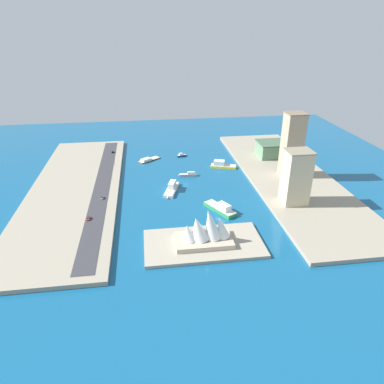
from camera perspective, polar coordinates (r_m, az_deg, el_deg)
The scene contains 20 objects.
ground_plane at distance 295.60m, azimuth -1.03°, elevation 1.26°, with size 440.00×440.00×0.00m, color #145684.
quay_west at distance 317.69m, azimuth 15.37°, elevation 2.39°, with size 70.00×240.00×2.83m, color #9E937F.
quay_east at distance 299.08m, azimuth -18.47°, elevation 0.45°, with size 70.00×240.00×2.83m, color #9E937F.
peninsula_point at distance 217.13m, azimuth 1.88°, elevation -8.38°, with size 72.30×38.26×2.00m, color #A89E89.
road_strip at distance 294.99m, azimuth -14.40°, elevation 0.97°, with size 12.70×228.00×0.15m, color #38383D.
patrol_launch_navy at distance 358.14m, azimuth -1.69°, elevation 5.99°, with size 10.62×5.01×3.65m.
ferry_yellow_fast at distance 331.29m, azimuth 4.87°, elevation 4.42°, with size 25.48×14.94×6.55m.
barge_flat_brown at distance 349.18m, azimuth -7.15°, elevation 5.23°, with size 22.69×19.63×3.06m.
ferry_white_commuter at distance 283.68m, azimuth -3.32°, elevation 0.63°, with size 15.16×29.01×7.02m.
yacht_sleek_gray at distance 311.08m, azimuth -0.59°, elevation 2.86°, with size 17.26×4.27×3.96m.
ferry_green_doubledeck at distance 253.67m, azimuth 4.67°, elevation -2.64°, with size 20.76×28.58×7.10m.
apartment_midrise_tan at distance 308.76m, azimuth 15.97°, elevation 7.35°, with size 16.04×15.31×54.52m.
office_block_beige at distance 262.41m, azimuth 16.57°, elevation 2.31°, with size 18.17×16.61×40.23m.
terminal_long_green at distance 359.33m, azimuth 13.13°, elevation 6.84°, with size 32.01×26.42×14.14m.
sedan_silver at distance 273.36m, azimuth -14.42°, elevation -0.89°, with size 1.84×4.56×1.66m.
suv_black at distance 369.38m, azimuth -12.79°, elevation 6.39°, with size 1.90×4.79×1.70m.
pickup_red at distance 247.86m, azimuth -16.48°, elevation -4.10°, with size 2.00×5.07×1.50m.
traffic_light_waterfront at distance 332.46m, azimuth -12.51°, elevation 4.84°, with size 0.36×0.36×6.50m.
opera_landmark at distance 212.06m, azimuth 2.00°, elevation -6.29°, with size 34.75×20.48×23.22m.
park_tree_cluster at distance 339.30m, azimuth 15.67°, elevation 5.20°, with size 14.09×14.75×9.33m.
Camera 1 is at (31.79, 266.78, 123.28)m, focal length 32.81 mm.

